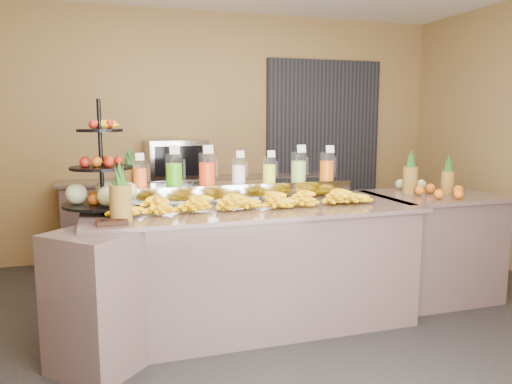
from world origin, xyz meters
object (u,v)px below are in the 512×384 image
pitcher_tray (239,192)px  banana_heap (249,199)px  condiment_caddy (112,222)px  right_fruit_pile (434,186)px  oven_warmer (176,159)px  fruit_stand (107,182)px

pitcher_tray → banana_heap: banana_heap is taller
condiment_caddy → banana_heap: bearing=16.2°
right_fruit_pile → oven_warmer: oven_warmer is taller
banana_heap → condiment_caddy: banana_heap is taller
pitcher_tray → fruit_stand: fruit_stand is taller
fruit_stand → condiment_caddy: bearing=-99.9°
banana_heap → right_fruit_pile: bearing=4.5°
fruit_stand → right_fruit_pile: (2.73, -0.10, -0.13)m
pitcher_tray → right_fruit_pile: 1.73m
condiment_caddy → oven_warmer: oven_warmer is taller
banana_heap → oven_warmer: (-0.24, 2.01, 0.14)m
pitcher_tray → oven_warmer: (-0.26, 1.67, 0.14)m
pitcher_tray → oven_warmer: size_ratio=2.90×
oven_warmer → banana_heap: bearing=-87.2°
condiment_caddy → oven_warmer: (0.75, 2.30, 0.20)m
banana_heap → condiment_caddy: (-0.99, -0.29, -0.06)m
fruit_stand → right_fruit_pile: fruit_stand is taller
pitcher_tray → right_fruit_pile: size_ratio=4.15×
banana_heap → oven_warmer: size_ratio=3.13×
pitcher_tray → condiment_caddy: pitcher_tray is taller
pitcher_tray → condiment_caddy: size_ratio=9.69×
right_fruit_pile → oven_warmer: (-1.97, 1.88, 0.14)m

